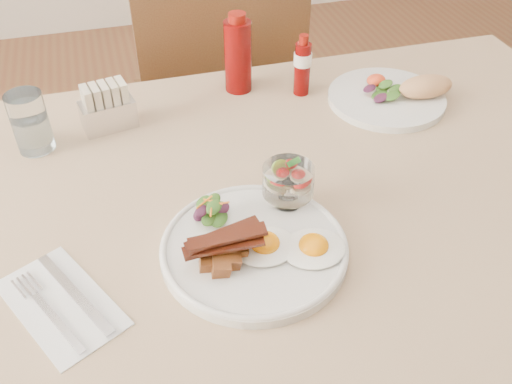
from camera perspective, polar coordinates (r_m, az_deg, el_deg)
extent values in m
cylinder|color=brown|center=(1.51, -23.36, -6.63)|extent=(0.06, 0.06, 0.71)
cylinder|color=brown|center=(1.71, 18.54, 1.11)|extent=(0.06, 0.06, 0.71)
cube|color=brown|center=(0.99, 4.31, -0.57)|extent=(1.30, 0.85, 0.04)
cube|color=tan|center=(0.97, 4.37, 0.37)|extent=(1.33, 0.88, 0.00)
cylinder|color=brown|center=(1.71, -8.54, -2.48)|extent=(0.04, 0.04, 0.45)
cylinder|color=brown|center=(1.77, 2.99, -0.36)|extent=(0.04, 0.04, 0.45)
cylinder|color=brown|center=(1.99, -10.20, 4.28)|extent=(0.04, 0.04, 0.45)
cylinder|color=brown|center=(2.04, -0.16, 5.96)|extent=(0.04, 0.04, 0.45)
cube|color=brown|center=(1.73, -4.35, 8.39)|extent=(0.42, 0.42, 0.03)
cube|color=brown|center=(1.44, -3.07, 12.32)|extent=(0.42, 0.03, 0.46)
cylinder|color=silver|center=(0.85, -0.20, -5.72)|extent=(0.28, 0.28, 0.02)
ellipsoid|color=white|center=(0.84, 5.76, -5.59)|extent=(0.12, 0.11, 0.01)
ellipsoid|color=orange|center=(0.84, 5.79, -5.31)|extent=(0.04, 0.04, 0.03)
ellipsoid|color=white|center=(0.84, 0.90, -5.39)|extent=(0.12, 0.11, 0.01)
ellipsoid|color=orange|center=(0.84, 0.90, -5.11)|extent=(0.04, 0.04, 0.03)
cube|color=brown|center=(0.82, -3.77, -6.00)|extent=(0.03, 0.03, 0.02)
cube|color=brown|center=(0.81, -2.49, -6.80)|extent=(0.03, 0.03, 0.03)
cube|color=brown|center=(0.81, -4.90, -7.11)|extent=(0.03, 0.03, 0.02)
cube|color=brown|center=(0.82, -1.69, -5.84)|extent=(0.03, 0.03, 0.02)
cube|color=brown|center=(0.80, -3.51, -7.50)|extent=(0.03, 0.03, 0.03)
cube|color=brown|center=(0.83, -4.76, -5.73)|extent=(0.03, 0.03, 0.02)
cube|color=brown|center=(0.81, -2.80, -5.46)|extent=(0.03, 0.03, 0.02)
cube|color=#4E1E0D|center=(0.81, -3.49, -5.20)|extent=(0.11, 0.03, 0.01)
cube|color=#4E1E0D|center=(0.79, -3.13, -5.35)|extent=(0.11, 0.04, 0.01)
cube|color=#4E1E0D|center=(0.80, -3.30, -4.34)|extent=(0.11, 0.04, 0.01)
cube|color=#4E1E0D|center=(0.79, -2.88, -4.49)|extent=(0.11, 0.03, 0.01)
ellipsoid|color=#275015|center=(0.89, -4.44, -2.54)|extent=(0.04, 0.03, 0.01)
ellipsoid|color=#275015|center=(0.90, -3.78, -1.73)|extent=(0.04, 0.03, 0.01)
ellipsoid|color=#381227|center=(0.89, -5.57, -2.22)|extent=(0.03, 0.03, 0.01)
ellipsoid|color=#275015|center=(0.87, -3.70, -2.71)|extent=(0.04, 0.03, 0.01)
ellipsoid|color=#275015|center=(0.87, -4.70, -2.66)|extent=(0.03, 0.03, 0.01)
ellipsoid|color=#381227|center=(0.88, -3.35, -1.68)|extent=(0.03, 0.02, 0.01)
ellipsoid|color=#275015|center=(0.89, -5.20, -1.12)|extent=(0.04, 0.03, 0.01)
ellipsoid|color=#275015|center=(0.89, -4.29, -0.81)|extent=(0.03, 0.03, 0.01)
ellipsoid|color=#381227|center=(0.87, -5.51, -1.93)|extent=(0.03, 0.02, 0.01)
ellipsoid|color=#275015|center=(0.87, -4.22, -1.52)|extent=(0.03, 0.03, 0.01)
cylinder|color=orange|center=(0.87, -4.32, -0.97)|extent=(0.03, 0.02, 0.01)
cylinder|color=orange|center=(0.87, -5.20, -1.02)|extent=(0.03, 0.02, 0.01)
cylinder|color=orange|center=(0.87, -3.75, -1.19)|extent=(0.03, 0.01, 0.01)
cylinder|color=orange|center=(0.86, -4.49, -1.62)|extent=(0.01, 0.03, 0.01)
cylinder|color=white|center=(0.91, 3.15, -0.83)|extent=(0.04, 0.04, 0.01)
cylinder|color=white|center=(0.91, 3.18, -0.30)|extent=(0.02, 0.02, 0.01)
cylinder|color=white|center=(0.89, 3.24, 1.16)|extent=(0.08, 0.08, 0.05)
cylinder|color=beige|center=(0.90, 2.43, 0.92)|extent=(0.02, 0.02, 0.01)
cylinder|color=beige|center=(0.89, 4.12, 0.75)|extent=(0.02, 0.02, 0.01)
cylinder|color=beige|center=(0.90, 3.16, 1.67)|extent=(0.02, 0.02, 0.01)
cylinder|color=#7AB236|center=(0.89, 2.54, 2.20)|extent=(0.03, 0.03, 0.01)
cone|color=red|center=(0.87, 4.13, 1.71)|extent=(0.02, 0.02, 0.02)
cone|color=red|center=(0.87, 2.51, 1.96)|extent=(0.02, 0.02, 0.02)
cone|color=red|center=(0.88, 3.36, 2.92)|extent=(0.02, 0.02, 0.02)
ellipsoid|color=#307A2B|center=(0.87, 3.56, 2.90)|extent=(0.02, 0.01, 0.00)
ellipsoid|color=#307A2B|center=(0.87, 4.02, 3.12)|extent=(0.02, 0.01, 0.00)
cylinder|color=silver|center=(1.23, 12.89, 9.12)|extent=(0.24, 0.24, 0.01)
ellipsoid|color=#275015|center=(1.21, 12.25, 9.45)|extent=(0.04, 0.03, 0.01)
ellipsoid|color=#275015|center=(1.24, 12.60, 10.22)|extent=(0.04, 0.03, 0.01)
ellipsoid|color=#381227|center=(1.19, 12.37, 9.18)|extent=(0.03, 0.03, 0.01)
ellipsoid|color=#275015|center=(1.20, 13.48, 9.37)|extent=(0.04, 0.03, 0.01)
ellipsoid|color=#275015|center=(1.22, 13.77, 10.01)|extent=(0.03, 0.03, 0.01)
ellipsoid|color=#381227|center=(1.21, 11.27, 10.12)|extent=(0.03, 0.02, 0.01)
ellipsoid|color=#275015|center=(1.22, 12.84, 10.46)|extent=(0.03, 0.03, 0.01)
ellipsoid|color=red|center=(1.24, 11.89, 10.72)|extent=(0.04, 0.03, 0.02)
ellipsoid|color=tan|center=(1.23, 16.64, 10.17)|extent=(0.12, 0.08, 0.05)
cylinder|color=#580505|center=(1.21, -1.81, 13.38)|extent=(0.07, 0.07, 0.15)
cylinder|color=#710E06|center=(1.18, -1.90, 17.04)|extent=(0.05, 0.05, 0.02)
cylinder|color=#580505|center=(1.21, 4.64, 12.14)|extent=(0.04, 0.04, 0.11)
cylinder|color=white|center=(1.20, 4.70, 13.12)|extent=(0.04, 0.04, 0.03)
cylinder|color=#710E06|center=(1.18, 4.81, 14.93)|extent=(0.02, 0.02, 0.02)
cube|color=silver|center=(1.14, -14.54, 7.53)|extent=(0.11, 0.07, 0.06)
cube|color=beige|center=(1.12, -16.47, 8.49)|extent=(0.02, 0.05, 0.06)
cube|color=beige|center=(1.12, -15.64, 8.73)|extent=(0.02, 0.05, 0.06)
cube|color=beige|center=(1.13, -14.82, 8.96)|extent=(0.02, 0.05, 0.06)
cube|color=beige|center=(1.13, -14.00, 9.20)|extent=(0.02, 0.05, 0.06)
cube|color=beige|center=(1.13, -13.18, 9.42)|extent=(0.02, 0.05, 0.06)
cylinder|color=white|center=(1.11, -21.65, 6.50)|extent=(0.07, 0.07, 0.11)
cylinder|color=silver|center=(1.12, -21.36, 5.50)|extent=(0.06, 0.06, 0.06)
cube|color=white|center=(0.84, -18.93, -10.50)|extent=(0.19, 0.22, 0.00)
cube|color=silver|center=(0.84, -17.70, -9.61)|extent=(0.10, 0.17, 0.00)
cube|color=silver|center=(0.81, -19.20, -12.23)|extent=(0.07, 0.12, 0.00)
cube|color=silver|center=(0.87, -22.63, -9.01)|extent=(0.02, 0.04, 0.00)
cube|color=silver|center=(0.87, -22.17, -8.76)|extent=(0.02, 0.04, 0.00)
cube|color=silver|center=(0.87, -21.72, -8.52)|extent=(0.02, 0.04, 0.00)
cube|color=silver|center=(0.87, -21.27, -8.28)|extent=(0.02, 0.04, 0.00)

